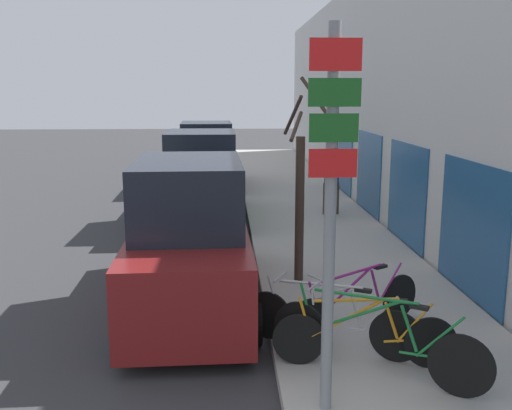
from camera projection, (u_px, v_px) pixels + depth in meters
The scene contains 13 objects.
ground_plane at pixel (208, 235), 13.35m from camera, with size 80.00×80.00×0.00m, color #333335.
sidewalk_curb at pixel (302, 207), 16.22m from camera, with size 3.20×32.00×0.15m.
building_facade at pixel (368, 95), 15.63m from camera, with size 0.23×32.00×6.50m.
signpost at pixel (331, 208), 5.38m from camera, with size 0.48×0.14×3.77m.
bicycle_0 at pixel (375, 341), 6.37m from camera, with size 2.16×1.42×0.95m.
bicycle_1 at pixel (364, 336), 6.60m from camera, with size 2.12×0.44×0.85m.
bicycle_2 at pixel (329, 321), 7.03m from camera, with size 2.04×1.04×0.87m.
bicycle_3 at pixel (357, 305), 7.54m from camera, with size 1.98×1.24×0.88m.
parked_car_0 at pixel (190, 242), 8.72m from camera, with size 2.01×4.80×2.32m.
parked_car_1 at pixel (202, 182), 14.42m from camera, with size 2.09×4.41×2.35m.
parked_car_2 at pixel (207, 160), 19.46m from camera, with size 2.15×4.42×2.31m.
pedestrian_near at pixel (332, 177), 14.81m from camera, with size 0.44×0.38×1.71m.
street_tree at pixel (301, 194), 9.43m from camera, with size 0.92×1.56×3.40m.
Camera 1 is at (0.44, -1.80, 3.29)m, focal length 40.00 mm.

